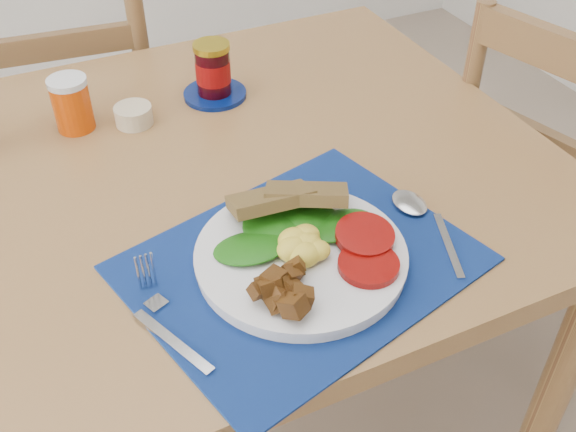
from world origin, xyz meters
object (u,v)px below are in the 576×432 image
object	(u,v)px
chair_end	(557,179)
jam_on_saucer	(213,74)
chair_far	(56,88)
juice_glass	(72,105)
breakfast_plate	(298,254)

from	to	relation	value
chair_end	jam_on_saucer	bearing A→B (deg)	49.52
chair_far	jam_on_saucer	size ratio (longest dim) A/B	10.38
chair_end	juice_glass	distance (m)	0.95
juice_glass	jam_on_saucer	xyz separation A→B (m)	(0.25, -0.00, 0.00)
chair_far	juice_glass	xyz separation A→B (m)	(-0.01, -0.44, 0.19)
chair_end	juice_glass	size ratio (longest dim) A/B	12.41
breakfast_plate	chair_end	bearing A→B (deg)	28.30
breakfast_plate	chair_far	bearing A→B (deg)	114.68
chair_end	juice_glass	bearing A→B (deg)	56.27
chair_far	jam_on_saucer	world-z (taller)	chair_far
breakfast_plate	juice_glass	size ratio (longest dim) A/B	3.14
chair_far	chair_end	distance (m)	1.13
jam_on_saucer	breakfast_plate	bearing A→B (deg)	-96.97
chair_far	jam_on_saucer	distance (m)	0.54
chair_far	jam_on_saucer	bearing A→B (deg)	124.45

